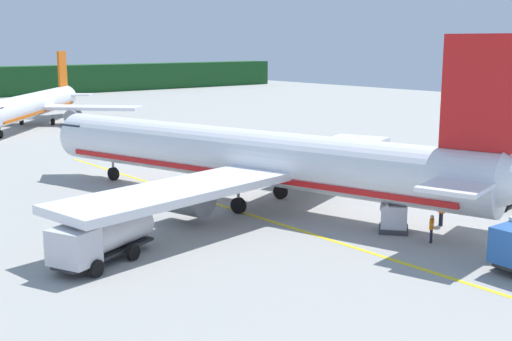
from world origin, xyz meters
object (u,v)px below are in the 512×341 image
at_px(crew_loader_right, 109,203).
at_px(airliner_mid_apron, 34,105).
at_px(service_truck_catering, 494,191).
at_px(cargo_container_near, 393,218).
at_px(airliner_foreground, 250,158).
at_px(crew_marshaller, 432,226).
at_px(crew_loader_left, 441,210).
at_px(service_truck_baggage, 102,237).

bearing_deg(crew_loader_right, airliner_mid_apron, 73.80).
bearing_deg(service_truck_catering, cargo_container_near, 176.27).
bearing_deg(airliner_foreground, cargo_container_near, -77.95).
height_order(airliner_foreground, crew_marshaller, airliner_foreground).
bearing_deg(cargo_container_near, crew_loader_left, -18.27).
height_order(airliner_foreground, crew_loader_left, airliner_foreground).
bearing_deg(crew_marshaller, service_truck_baggage, 151.66).
relative_size(service_truck_catering, cargo_container_near, 2.41).
height_order(airliner_foreground, airliner_mid_apron, airliner_foreground).
distance_m(airliner_foreground, crew_loader_right, 10.36).
bearing_deg(crew_marshaller, airliner_foreground, 99.17).
xyz_separation_m(service_truck_catering, crew_marshaller, (-10.24, -2.21, -0.22)).
bearing_deg(airliner_mid_apron, crew_loader_left, -89.64).
bearing_deg(cargo_container_near, crew_loader_right, 131.14).
xyz_separation_m(service_truck_catering, cargo_container_near, (-10.13, 0.66, -0.33)).
bearing_deg(airliner_foreground, crew_marshaller, -80.83).
bearing_deg(crew_loader_right, crew_loader_left, -44.06).
relative_size(service_truck_baggage, crew_loader_left, 3.87).
bearing_deg(service_truck_catering, crew_marshaller, -167.82).
bearing_deg(airliner_foreground, airliner_mid_apron, 84.44).
distance_m(crew_marshaller, crew_loader_left, 3.89).
height_order(service_truck_catering, crew_loader_left, service_truck_catering).
relative_size(airliner_foreground, airliner_mid_apron, 1.42).
xyz_separation_m(airliner_foreground, crew_loader_right, (-9.71, 2.75, -2.36)).
height_order(airliner_mid_apron, service_truck_baggage, airliner_mid_apron).
bearing_deg(service_truck_baggage, crew_loader_right, 61.06).
xyz_separation_m(airliner_mid_apron, service_truck_catering, (7.20, -66.14, -1.70)).
bearing_deg(cargo_container_near, airliner_mid_apron, 87.44).
distance_m(airliner_foreground, airliner_mid_apron, 54.66).
height_order(crew_marshaller, crew_loader_left, crew_loader_left).
xyz_separation_m(crew_loader_left, crew_loader_right, (-15.42, 14.93, 0.02)).
bearing_deg(airliner_mid_apron, service_truck_catering, -83.79).
relative_size(airliner_foreground, service_truck_catering, 6.92).
bearing_deg(airliner_foreground, crew_loader_left, -64.87).
xyz_separation_m(service_truck_baggage, crew_loader_right, (4.36, 7.89, -0.36)).
distance_m(service_truck_baggage, crew_loader_left, 21.00).
xyz_separation_m(service_truck_baggage, service_truck_catering, (26.56, -6.59, -0.20)).
bearing_deg(service_truck_baggage, crew_marshaller, -28.34).
bearing_deg(service_truck_catering, crew_loader_right, 146.89).
height_order(cargo_container_near, crew_loader_left, cargo_container_near).
relative_size(airliner_mid_apron, crew_marshaller, 17.45).
distance_m(airliner_mid_apron, service_truck_catering, 66.55).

